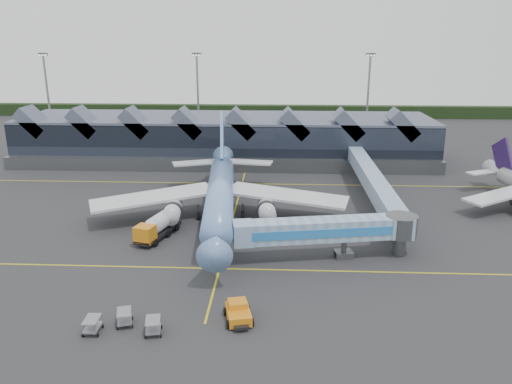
{
  "coord_description": "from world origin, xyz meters",
  "views": [
    {
      "loc": [
        6.94,
        -61.72,
        26.45
      ],
      "look_at": [
        3.65,
        6.86,
        5.0
      ],
      "focal_mm": 35.0,
      "sensor_mm": 36.0,
      "label": 1
    }
  ],
  "objects_px": {
    "main_airliner": "(220,192)",
    "jet_bridge": "(337,230)",
    "fuel_truck": "(159,224)",
    "pushback_tug": "(238,313)"
  },
  "relations": [
    {
      "from": "fuel_truck",
      "to": "jet_bridge",
      "type": "bearing_deg",
      "value": 2.8
    },
    {
      "from": "jet_bridge",
      "to": "pushback_tug",
      "type": "distance_m",
      "value": 18.8
    },
    {
      "from": "fuel_truck",
      "to": "pushback_tug",
      "type": "xyz_separation_m",
      "value": [
        12.61,
        -20.72,
        -1.0
      ]
    },
    {
      "from": "main_airliner",
      "to": "jet_bridge",
      "type": "xyz_separation_m",
      "value": [
        16.02,
        -13.35,
        -0.56
      ]
    },
    {
      "from": "jet_bridge",
      "to": "fuel_truck",
      "type": "bearing_deg",
      "value": 156.3
    },
    {
      "from": "fuel_truck",
      "to": "pushback_tug",
      "type": "height_order",
      "value": "fuel_truck"
    },
    {
      "from": "main_airliner",
      "to": "pushback_tug",
      "type": "distance_m",
      "value": 28.95
    },
    {
      "from": "main_airliner",
      "to": "jet_bridge",
      "type": "distance_m",
      "value": 20.86
    },
    {
      "from": "main_airliner",
      "to": "jet_bridge",
      "type": "height_order",
      "value": "main_airliner"
    },
    {
      "from": "jet_bridge",
      "to": "pushback_tug",
      "type": "xyz_separation_m",
      "value": [
        -11.02,
        -14.96,
        -2.88
      ]
    }
  ]
}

